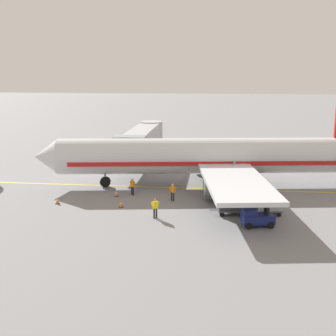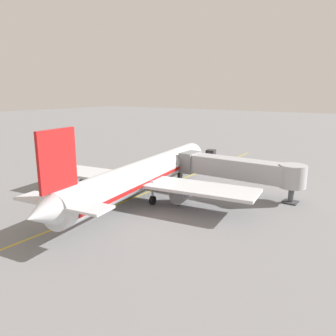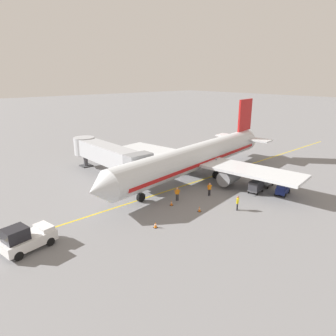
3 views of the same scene
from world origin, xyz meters
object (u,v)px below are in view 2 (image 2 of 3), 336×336
at_px(baggage_cart_second_in_train, 72,188).
at_px(safety_cone_wing_tip, 160,168).
at_px(ground_crew_wing_walker, 129,178).
at_px(parked_airliner, 144,175).
at_px(ground_crew_marshaller, 154,174).
at_px(safety_cone_nose_right, 156,176).
at_px(baggage_cart_front, 88,183).
at_px(jet_bridge, 239,169).
at_px(safety_cone_nose_left, 136,175).
at_px(ground_crew_loader, 110,173).
at_px(baggage_tug_lead, 65,185).
at_px(pushback_tractor, 209,157).

bearing_deg(baggage_cart_second_in_train, safety_cone_wing_tip, 87.24).
distance_m(ground_crew_wing_walker, safety_cone_wing_tip, 10.66).
distance_m(parked_airliner, ground_crew_marshaller, 9.29).
bearing_deg(safety_cone_nose_right, baggage_cart_front, -111.15).
relative_size(jet_bridge, safety_cone_nose_left, 29.88).
xyz_separation_m(parked_airliner, jet_bridge, (9.29, 9.27, 0.27)).
xyz_separation_m(baggage_cart_front, safety_cone_nose_right, (4.22, 10.90, -0.66)).
height_order(parked_airliner, safety_cone_nose_right, parked_airliner).
relative_size(jet_bridge, baggage_cart_front, 5.94).
bearing_deg(jet_bridge, safety_cone_wing_tip, 163.98).
relative_size(parked_airliner, ground_crew_loader, 22.07).
bearing_deg(parked_airliner, baggage_cart_front, -170.59).
bearing_deg(ground_crew_marshaller, jet_bridge, 5.76).
bearing_deg(baggage_cart_second_in_train, safety_cone_nose_left, 87.47).
distance_m(parked_airliner, jet_bridge, 13.13).
bearing_deg(baggage_cart_second_in_train, baggage_tug_lead, 158.19).
relative_size(baggage_cart_second_in_train, safety_cone_nose_right, 5.03).
height_order(ground_crew_wing_walker, safety_cone_nose_right, ground_crew_wing_walker).
xyz_separation_m(baggage_cart_front, safety_cone_wing_tip, (1.25, 15.74, -0.66)).
bearing_deg(baggage_cart_front, ground_crew_loader, 104.84).
relative_size(ground_crew_loader, ground_crew_marshaller, 1.00).
height_order(baggage_tug_lead, ground_crew_wing_walker, ground_crew_wing_walker).
relative_size(baggage_cart_second_in_train, safety_cone_wing_tip, 5.03).
bearing_deg(ground_crew_marshaller, baggage_cart_front, -117.13).
distance_m(ground_crew_wing_walker, ground_crew_marshaller, 4.40).
bearing_deg(parked_airliner, safety_cone_nose_right, 117.93).
bearing_deg(jet_bridge, pushback_tractor, 129.20).
bearing_deg(pushback_tractor, safety_cone_nose_left, -105.43).
distance_m(baggage_cart_second_in_train, ground_crew_marshaller, 13.34).
relative_size(ground_crew_marshaller, safety_cone_wing_tip, 2.86).
relative_size(ground_crew_loader, safety_cone_wing_tip, 2.86).
bearing_deg(ground_crew_loader, pushback_tractor, 70.50).
height_order(baggage_tug_lead, safety_cone_nose_right, baggage_tug_lead).
distance_m(jet_bridge, safety_cone_nose_right, 14.61).
height_order(baggage_cart_front, safety_cone_nose_left, baggage_cart_front).
distance_m(ground_crew_marshaller, safety_cone_wing_tip, 7.29).
bearing_deg(parked_airliner, baggage_cart_second_in_train, -152.18).
xyz_separation_m(baggage_tug_lead, safety_cone_nose_right, (6.87, 12.84, -0.42)).
relative_size(baggage_tug_lead, ground_crew_marshaller, 1.60).
relative_size(parked_airliner, ground_crew_marshaller, 22.07).
xyz_separation_m(baggage_cart_second_in_train, safety_cone_nose_right, (3.88, 14.04, -0.66)).
xyz_separation_m(pushback_tractor, safety_cone_nose_right, (-1.36, -15.71, -0.81)).
distance_m(ground_crew_wing_walker, ground_crew_loader, 5.02).
xyz_separation_m(ground_crew_marshaller, safety_cone_nose_left, (-3.92, 0.27, -0.66)).
height_order(ground_crew_marshaller, safety_cone_nose_left, ground_crew_marshaller).
xyz_separation_m(safety_cone_nose_right, safety_cone_wing_tip, (-2.96, 4.84, 0.00)).
relative_size(ground_crew_wing_walker, safety_cone_nose_left, 2.86).
height_order(parked_airliner, safety_cone_nose_left, parked_airliner).
bearing_deg(pushback_tractor, ground_crew_loader, -109.50).
bearing_deg(parked_airliner, ground_crew_marshaller, 118.90).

